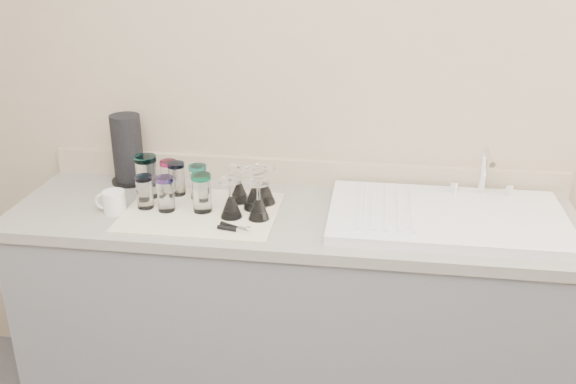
% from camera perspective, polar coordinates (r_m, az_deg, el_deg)
% --- Properties ---
extents(room_envelope, '(3.54, 3.50, 2.52)m').
position_cam_1_polar(room_envelope, '(1.00, -9.19, 4.30)').
color(room_envelope, '#535358').
rests_on(room_envelope, ground).
extents(counter_unit, '(2.06, 0.62, 0.90)m').
position_cam_1_polar(counter_unit, '(2.55, 0.30, -11.03)').
color(counter_unit, slate).
rests_on(counter_unit, ground).
extents(sink_unit, '(0.82, 0.50, 0.22)m').
position_cam_1_polar(sink_unit, '(2.32, 13.96, -2.10)').
color(sink_unit, white).
rests_on(sink_unit, counter_unit).
extents(dish_towel, '(0.55, 0.42, 0.01)m').
position_cam_1_polar(dish_towel, '(2.34, -7.71, -1.78)').
color(dish_towel, white).
rests_on(dish_towel, counter_unit).
extents(tumbler_teal, '(0.08, 0.08, 0.16)m').
position_cam_1_polar(tumbler_teal, '(2.47, -12.44, 1.38)').
color(tumbler_teal, white).
rests_on(tumbler_teal, dish_towel).
extents(tumbler_cyan, '(0.06, 0.06, 0.13)m').
position_cam_1_polar(tumbler_cyan, '(2.48, -9.86, 1.20)').
color(tumbler_cyan, white).
rests_on(tumbler_cyan, dish_towel).
extents(tumbler_purple, '(0.07, 0.07, 0.13)m').
position_cam_1_polar(tumbler_purple, '(2.43, -7.98, 0.91)').
color(tumbler_purple, white).
rests_on(tumbler_purple, dish_towel).
extents(tumbler_magenta, '(0.06, 0.06, 0.12)m').
position_cam_1_polar(tumbler_magenta, '(2.38, -12.63, 0.03)').
color(tumbler_magenta, white).
rests_on(tumbler_magenta, dish_towel).
extents(tumbler_blue, '(0.06, 0.06, 0.13)m').
position_cam_1_polar(tumbler_blue, '(2.34, -10.83, -0.14)').
color(tumbler_blue, white).
rests_on(tumbler_blue, dish_towel).
extents(tumbler_lavender, '(0.07, 0.07, 0.14)m').
position_cam_1_polar(tumbler_lavender, '(2.32, -7.67, -0.05)').
color(tumbler_lavender, white).
rests_on(tumbler_lavender, dish_towel).
extents(tumbler_extra, '(0.06, 0.06, 0.13)m').
position_cam_1_polar(tumbler_extra, '(2.51, -10.54, 1.39)').
color(tumbler_extra, white).
rests_on(tumbler_extra, dish_towel).
extents(goblet_back_left, '(0.08, 0.08, 0.14)m').
position_cam_1_polar(goblet_back_left, '(2.39, -4.36, 0.20)').
color(goblet_back_left, white).
rests_on(goblet_back_left, dish_towel).
extents(goblet_back_right, '(0.08, 0.08, 0.14)m').
position_cam_1_polar(goblet_back_right, '(2.37, -2.06, 0.12)').
color(goblet_back_right, white).
rests_on(goblet_back_right, dish_towel).
extents(goblet_front_left, '(0.08, 0.08, 0.14)m').
position_cam_1_polar(goblet_front_left, '(2.27, -5.09, -1.09)').
color(goblet_front_left, white).
rests_on(goblet_front_left, dish_towel).
extents(goblet_front_right, '(0.08, 0.08, 0.14)m').
position_cam_1_polar(goblet_front_right, '(2.25, -2.63, -1.27)').
color(goblet_front_right, white).
rests_on(goblet_front_right, dish_towel).
extents(goblet_extra, '(0.08, 0.08, 0.15)m').
position_cam_1_polar(goblet_extra, '(2.33, -2.99, -0.28)').
color(goblet_extra, white).
rests_on(goblet_extra, dish_towel).
extents(can_opener, '(0.12, 0.07, 0.02)m').
position_cam_1_polar(can_opener, '(2.18, -4.76, -3.25)').
color(can_opener, silver).
rests_on(can_opener, dish_towel).
extents(white_mug, '(0.11, 0.08, 0.08)m').
position_cam_1_polar(white_mug, '(2.40, -15.25, -0.86)').
color(white_mug, white).
rests_on(white_mug, counter_unit).
extents(paper_towel_roll, '(0.15, 0.15, 0.28)m').
position_cam_1_polar(paper_towel_roll, '(2.64, -14.07, 3.65)').
color(paper_towel_roll, black).
rests_on(paper_towel_roll, counter_unit).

